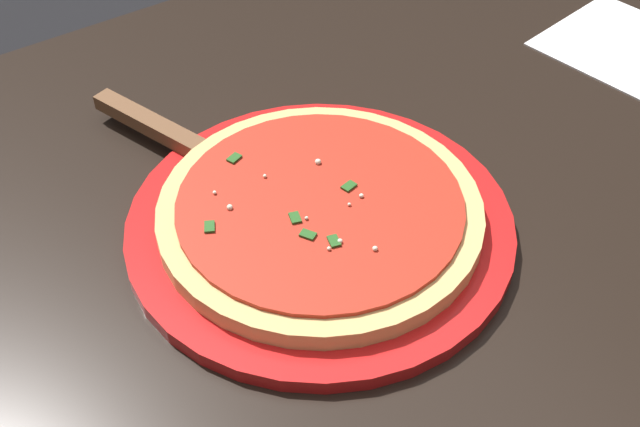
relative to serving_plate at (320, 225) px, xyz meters
The scene contains 5 objects.
restaurant_table 0.15m from the serving_plate, 41.35° to the right, with size 1.13×0.90×0.77m.
serving_plate is the anchor object (origin of this frame).
pizza 0.02m from the serving_plate, 166.23° to the left, with size 0.27×0.27×0.02m.
pizza_server 0.16m from the serving_plate, 107.65° to the left, with size 0.11×0.22×0.01m.
napkin_folded_right 0.43m from the serving_plate, ahead, with size 0.16×0.14×0.00m, color white.
Camera 1 is at (-0.31, -0.35, 1.25)m, focal length 45.45 mm.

